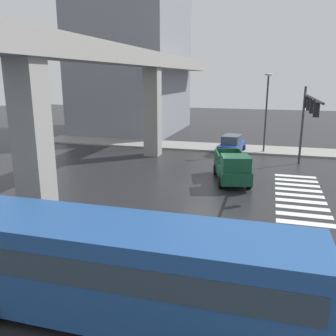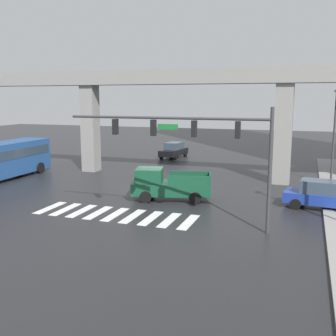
{
  "view_description": "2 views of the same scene",
  "coord_description": "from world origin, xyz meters",
  "views": [
    {
      "loc": [
        -21.71,
        -3.92,
        6.9
      ],
      "look_at": [
        -0.26,
        2.19,
        1.2
      ],
      "focal_mm": 38.13,
      "sensor_mm": 36.0,
      "label": 1
    },
    {
      "loc": [
        10.21,
        -26.07,
        6.62
      ],
      "look_at": [
        1.33,
        -0.52,
        1.9
      ],
      "focal_mm": 43.11,
      "sensor_mm": 36.0,
      "label": 2
    }
  ],
  "objects": [
    {
      "name": "crosswalk_stripes",
      "position": [
        -0.0,
        -5.95,
        0.01
      ],
      "size": [
        9.35,
        2.8,
        0.01
      ],
      "color": "silver",
      "rests_on": "ground"
    },
    {
      "name": "elevated_overpass",
      "position": [
        0.0,
        6.09,
        7.55
      ],
      "size": [
        58.39,
        1.8,
        8.92
      ],
      "color": "gray",
      "rests_on": "ground"
    },
    {
      "name": "sedan_blue",
      "position": [
        11.15,
        -0.69,
        0.85
      ],
      "size": [
        4.48,
        2.35,
        1.72
      ],
      "color": "#1E3899",
      "rests_on": "ground"
    },
    {
      "name": "pickup_truck",
      "position": [
        1.67,
        -1.74,
        0.99
      ],
      "size": [
        5.41,
        3.1,
        2.08
      ],
      "color": "#14472D",
      "rests_on": "ground"
    },
    {
      "name": "city_bus",
      "position": [
        -13.38,
        -0.22,
        1.72
      ],
      "size": [
        2.85,
        10.82,
        2.99
      ],
      "color": "#234C8C",
      "rests_on": "ground"
    },
    {
      "name": "street_lamp_mid_block",
      "position": [
        12.1,
        6.94,
        4.56
      ],
      "size": [
        0.44,
        0.7,
        7.24
      ],
      "color": "#38383D",
      "rests_on": "ground"
    },
    {
      "name": "sidewalk_east",
      "position": [
        13.3,
        2.0,
        0.07
      ],
      "size": [
        4.0,
        36.0,
        0.15
      ],
      "primitive_type": "cube",
      "color": "gray",
      "rests_on": "ground"
    },
    {
      "name": "traffic_signal_mast",
      "position": [
        4.93,
        -6.45,
        4.68
      ],
      "size": [
        10.89,
        0.32,
        6.2
      ],
      "color": "#38383D",
      "rests_on": "ground"
    },
    {
      "name": "ground_plane",
      "position": [
        0.0,
        0.0,
        0.0
      ],
      "size": [
        120.0,
        120.0,
        0.0
      ],
      "primitive_type": "plane",
      "color": "#232326"
    },
    {
      "name": "street_lamp_near_corner",
      "position": [
        12.1,
        -3.56,
        4.56
      ],
      "size": [
        0.44,
        0.7,
        7.24
      ],
      "color": "#38383D",
      "rests_on": "ground"
    }
  ]
}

